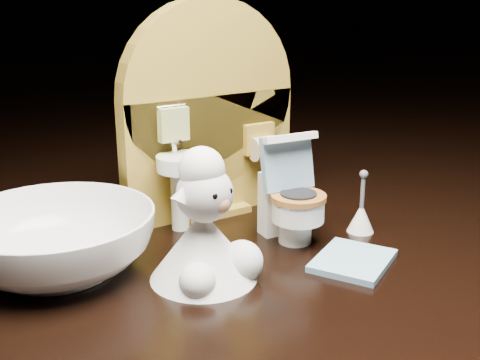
% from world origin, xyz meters
% --- Properties ---
extents(backdrop_panel, '(0.13, 0.05, 0.15)m').
position_xyz_m(backdrop_panel, '(-0.00, 0.06, 0.07)').
color(backdrop_panel, olive).
rests_on(backdrop_panel, ground).
extents(toy_toilet, '(0.04, 0.05, 0.07)m').
position_xyz_m(toy_toilet, '(0.02, -0.01, 0.03)').
color(toy_toilet, white).
rests_on(toy_toilet, ground).
extents(bath_mat, '(0.06, 0.06, 0.00)m').
position_xyz_m(bath_mat, '(0.03, -0.06, 0.00)').
color(bath_mat, '#779FB8').
rests_on(bath_mat, ground).
extents(toilet_brush, '(0.02, 0.02, 0.04)m').
position_xyz_m(toilet_brush, '(0.07, -0.02, 0.01)').
color(toilet_brush, white).
rests_on(toilet_brush, ground).
extents(plush_lamb, '(0.06, 0.06, 0.08)m').
position_xyz_m(plush_lamb, '(-0.05, -0.03, 0.03)').
color(plush_lamb, white).
rests_on(plush_lamb, ground).
extents(ceramic_bowl, '(0.12, 0.12, 0.04)m').
position_xyz_m(ceramic_bowl, '(-0.12, 0.03, 0.02)').
color(ceramic_bowl, white).
rests_on(ceramic_bowl, ground).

